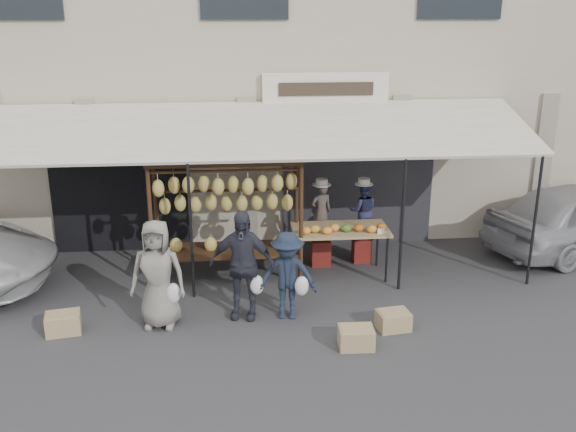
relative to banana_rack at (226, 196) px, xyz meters
name	(u,v)px	position (x,y,z in m)	size (l,w,h in m)	color
ground_plane	(256,327)	(0.42, -1.77, -1.57)	(90.00, 90.00, 0.00)	#2D2D30
shophouse	(242,50)	(0.42, 4.72, 2.07)	(24.00, 6.15, 7.30)	#B7AC96
awning	(249,131)	(0.43, 0.51, 1.00)	(10.00, 2.35, 2.92)	silver
banana_rack	(226,196)	(0.00, 0.00, 0.00)	(2.60, 0.90, 2.24)	#382312
produce_table	(341,231)	(1.99, 0.00, -0.69)	(1.70, 0.90, 1.04)	#9D885B
vendor_left	(321,212)	(1.72, 0.59, -0.53)	(0.40, 0.26, 1.09)	#473D39
vendor_right	(363,211)	(2.52, 0.68, -0.56)	(0.53, 0.41, 1.09)	#25284A
customer_left	(158,274)	(-1.04, -1.58, -0.73)	(0.83, 0.54, 1.69)	gray
customer_mid	(242,265)	(0.23, -1.39, -0.70)	(1.02, 0.43, 1.74)	#2D2F3B
customer_right	(287,276)	(0.91, -1.50, -0.86)	(0.91, 0.53, 1.41)	#1A2334
stool_left	(321,252)	(1.72, 0.59, -1.32)	(0.35, 0.35, 0.49)	maroon
stool_right	(361,249)	(2.52, 0.68, -1.34)	(0.33, 0.33, 0.46)	maroon
crate_near_a	(356,338)	(1.82, -2.50, -1.42)	(0.50, 0.38, 0.30)	tan
crate_near_b	(393,320)	(2.48, -2.02, -1.43)	(0.47, 0.36, 0.28)	tan
crate_far	(63,323)	(-2.46, -1.69, -1.42)	(0.50, 0.38, 0.30)	tan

